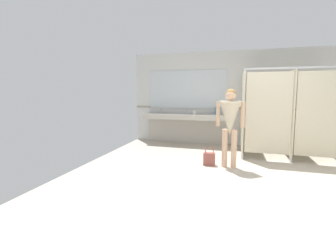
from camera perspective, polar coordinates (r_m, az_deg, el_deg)
ground_plane at (r=4.13m, az=21.00°, el=-16.10°), size 6.70×6.56×0.10m
wall_back at (r=6.86m, az=19.22°, el=4.52°), size 6.70×0.12×2.65m
wall_back_tile_band at (r=6.81m, az=19.17°, el=2.21°), size 6.70×0.01×0.06m
vanity_counter at (r=6.77m, az=4.31°, el=-0.97°), size 2.38×0.54×0.99m
mirror_panel at (r=6.91m, az=4.69°, el=7.00°), size 2.28×0.02×1.11m
bathroom_stalls at (r=5.98m, az=27.50°, el=1.37°), size 2.05×1.45×2.02m
person_standing at (r=4.72m, az=15.01°, el=-0.18°), size 0.55×0.45×1.56m
handbag at (r=4.92m, az=10.10°, el=-9.77°), size 0.23×0.12×0.39m
soap_dispenser at (r=6.70m, az=11.72°, el=1.68°), size 0.07×0.07×0.21m
paper_cup at (r=6.56m, az=6.48°, el=1.28°), size 0.07×0.07×0.09m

